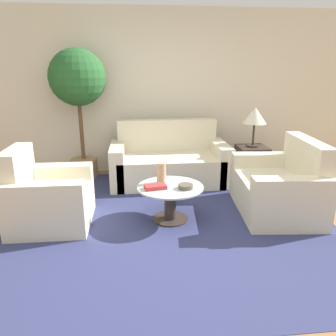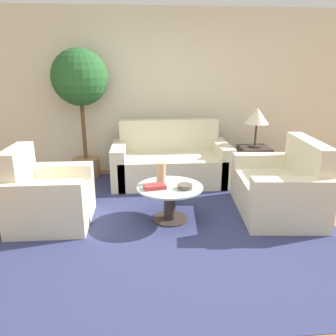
% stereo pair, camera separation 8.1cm
% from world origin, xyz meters
% --- Properties ---
extents(ground_plane, '(14.00, 14.00, 0.00)m').
position_xyz_m(ground_plane, '(0.00, 0.00, 0.00)').
color(ground_plane, '#8E603D').
extents(wall_back, '(10.00, 0.06, 2.60)m').
position_xyz_m(wall_back, '(0.00, 2.69, 1.30)').
color(wall_back, beige).
rests_on(wall_back, ground_plane).
extents(rug, '(3.64, 3.59, 0.01)m').
position_xyz_m(rug, '(0.13, 0.66, 0.00)').
color(rug, navy).
rests_on(rug, ground_plane).
extents(sofa_main, '(1.75, 0.90, 0.91)m').
position_xyz_m(sofa_main, '(0.26, 2.04, 0.29)').
color(sofa_main, beige).
rests_on(sofa_main, ground_plane).
extents(armchair, '(0.83, 0.85, 0.88)m').
position_xyz_m(armchair, '(-1.25, 0.69, 0.29)').
color(armchair, beige).
rests_on(armchair, ground_plane).
extents(loveseat, '(0.96, 1.30, 0.90)m').
position_xyz_m(loveseat, '(1.49, 0.76, 0.29)').
color(loveseat, beige).
rests_on(loveseat, ground_plane).
extents(coffee_table, '(0.75, 0.75, 0.41)m').
position_xyz_m(coffee_table, '(0.13, 0.66, 0.27)').
color(coffee_table, '#332823').
rests_on(coffee_table, ground_plane).
extents(side_table, '(0.43, 0.43, 0.55)m').
position_xyz_m(side_table, '(1.52, 1.90, 0.27)').
color(side_table, '#332823').
rests_on(side_table, ground_plane).
extents(table_lamp, '(0.35, 0.35, 0.59)m').
position_xyz_m(table_lamp, '(1.52, 1.90, 1.00)').
color(table_lamp, '#332823').
rests_on(table_lamp, side_table).
extents(potted_plant, '(0.84, 0.84, 1.97)m').
position_xyz_m(potted_plant, '(-1.07, 2.34, 1.44)').
color(potted_plant, '#93704C').
rests_on(potted_plant, ground_plane).
extents(vase, '(0.11, 0.11, 0.24)m').
position_xyz_m(vase, '(0.04, 0.77, 0.53)').
color(vase, tan).
rests_on(vase, coffee_table).
extents(bowl, '(0.17, 0.17, 0.05)m').
position_xyz_m(bowl, '(0.29, 0.56, 0.44)').
color(bowl, brown).
rests_on(bowl, coffee_table).
extents(book_stack, '(0.26, 0.17, 0.04)m').
position_xyz_m(book_stack, '(-0.04, 0.59, 0.43)').
color(book_stack, '#BC3333').
rests_on(book_stack, coffee_table).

